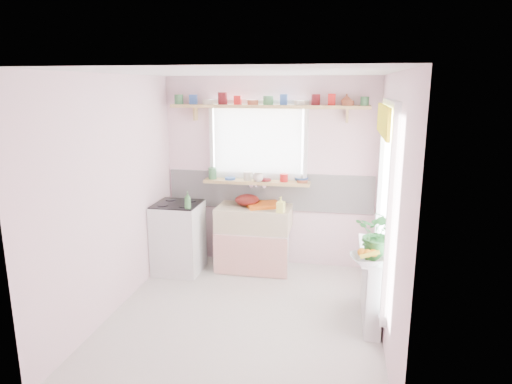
# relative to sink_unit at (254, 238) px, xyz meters

# --- Properties ---
(room) EXTENTS (3.20, 3.20, 3.20)m
(room) POSITION_rel_sink_unit_xyz_m (0.81, -0.43, 0.94)
(room) COLOR beige
(room) RESTS_ON ground
(sink_unit) EXTENTS (0.95, 0.65, 1.11)m
(sink_unit) POSITION_rel_sink_unit_xyz_m (0.00, 0.00, 0.00)
(sink_unit) COLOR white
(sink_unit) RESTS_ON ground
(cooker) EXTENTS (0.58, 0.58, 0.93)m
(cooker) POSITION_rel_sink_unit_xyz_m (-0.95, -0.24, 0.03)
(cooker) COLOR white
(cooker) RESTS_ON ground
(radiator_ledge) EXTENTS (0.22, 0.95, 0.78)m
(radiator_ledge) POSITION_rel_sink_unit_xyz_m (1.45, -1.09, -0.03)
(radiator_ledge) COLOR white
(radiator_ledge) RESTS_ON ground
(windowsill) EXTENTS (1.40, 0.22, 0.04)m
(windowsill) POSITION_rel_sink_unit_xyz_m (-0.00, 0.19, 0.71)
(windowsill) COLOR tan
(windowsill) RESTS_ON room
(pine_shelf) EXTENTS (2.52, 0.24, 0.04)m
(pine_shelf) POSITION_rel_sink_unit_xyz_m (0.15, 0.18, 1.69)
(pine_shelf) COLOR tan
(pine_shelf) RESTS_ON room
(shelf_crockery) EXTENTS (2.47, 0.11, 0.12)m
(shelf_crockery) POSITION_rel_sink_unit_xyz_m (0.13, 0.18, 1.76)
(shelf_crockery) COLOR #3F7F4C
(shelf_crockery) RESTS_ON pine_shelf
(sill_crockery) EXTENTS (1.35, 0.11, 0.12)m
(sill_crockery) POSITION_rel_sink_unit_xyz_m (-0.05, 0.19, 0.78)
(sill_crockery) COLOR #3F7F4C
(sill_crockery) RESTS_ON windowsill
(dish_tray) EXTENTS (0.52, 0.47, 0.04)m
(dish_tray) POSITION_rel_sink_unit_xyz_m (0.12, 0.04, 0.44)
(dish_tray) COLOR #D55D12
(dish_tray) RESTS_ON sink_unit
(colander) EXTENTS (0.39, 0.39, 0.15)m
(colander) POSITION_rel_sink_unit_xyz_m (-0.10, 0.06, 0.49)
(colander) COLOR #54110E
(colander) RESTS_ON sink_unit
(jade_plant) EXTENTS (0.53, 0.49, 0.49)m
(jade_plant) POSITION_rel_sink_unit_xyz_m (1.48, -1.35, 0.59)
(jade_plant) COLOR #2B6C31
(jade_plant) RESTS_ON radiator_ledge
(fruit_bowl) EXTENTS (0.37, 0.37, 0.08)m
(fruit_bowl) POSITION_rel_sink_unit_xyz_m (1.36, -1.49, 0.38)
(fruit_bowl) COLOR silver
(fruit_bowl) RESTS_ON radiator_ledge
(herb_pot) EXTENTS (0.13, 0.10, 0.23)m
(herb_pot) POSITION_rel_sink_unit_xyz_m (1.36, -1.41, 0.46)
(herb_pot) COLOR #2D6026
(herb_pot) RESTS_ON radiator_ledge
(soap_bottle_sink) EXTENTS (0.11, 0.11, 0.20)m
(soap_bottle_sink) POSITION_rel_sink_unit_xyz_m (0.38, -0.19, 0.52)
(soap_bottle_sink) COLOR #FFFE71
(soap_bottle_sink) RESTS_ON sink_unit
(sill_cup) EXTENTS (0.17, 0.17, 0.11)m
(sill_cup) POSITION_rel_sink_unit_xyz_m (0.03, 0.13, 0.78)
(sill_cup) COLOR beige
(sill_cup) RESTS_ON windowsill
(sill_bowl) EXTENTS (0.22, 0.22, 0.06)m
(sill_bowl) POSITION_rel_sink_unit_xyz_m (0.58, 0.24, 0.76)
(sill_bowl) COLOR #2F579A
(sill_bowl) RESTS_ON windowsill
(shelf_vase) EXTENTS (0.16, 0.16, 0.14)m
(shelf_vase) POSITION_rel_sink_unit_xyz_m (1.12, 0.24, 1.78)
(shelf_vase) COLOR #A85433
(shelf_vase) RESTS_ON pine_shelf
(cooker_bottle) EXTENTS (0.10, 0.10, 0.21)m
(cooker_bottle) POSITION_rel_sink_unit_xyz_m (-0.73, -0.46, 0.59)
(cooker_bottle) COLOR #418346
(cooker_bottle) RESTS_ON cooker
(fruit) EXTENTS (0.20, 0.14, 0.10)m
(fruit) POSITION_rel_sink_unit_xyz_m (1.37, -1.49, 0.44)
(fruit) COLOR orange
(fruit) RESTS_ON fruit_bowl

